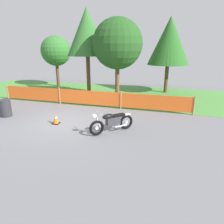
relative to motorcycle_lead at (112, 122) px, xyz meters
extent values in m
cube|color=slate|center=(-2.46, 0.63, -0.49)|extent=(24.00, 24.00, 0.02)
cube|color=#4C8C3D|center=(-2.46, 6.96, -0.47)|extent=(24.00, 7.13, 0.01)
cylinder|color=#997547|center=(-8.43, 3.39, 0.05)|extent=(0.08, 0.08, 1.05)
cylinder|color=#997547|center=(-4.45, 3.39, 0.05)|extent=(0.08, 0.08, 1.05)
cylinder|color=#997547|center=(-0.47, 3.39, 0.05)|extent=(0.08, 0.08, 1.05)
cylinder|color=#997547|center=(3.51, 3.39, 0.05)|extent=(0.08, 0.08, 1.05)
cube|color=orange|center=(-6.44, 3.39, 0.07)|extent=(3.90, 0.02, 0.85)
cube|color=orange|center=(-2.46, 3.39, 0.07)|extent=(3.90, 0.02, 0.85)
cube|color=orange|center=(1.52, 3.39, 0.07)|extent=(3.90, 0.02, 0.85)
cylinder|color=brown|center=(-7.70, 8.73, 0.63)|extent=(0.28, 0.28, 2.21)
sphere|color=#33702D|center=(-7.70, 8.73, 2.64)|extent=(2.57, 2.57, 2.57)
cylinder|color=brown|center=(-3.60, 6.16, 0.95)|extent=(0.28, 0.28, 2.86)
cone|color=#33702D|center=(-3.60, 6.16, 3.96)|extent=(2.85, 2.85, 3.16)
cylinder|color=brown|center=(-1.18, 5.27, 0.80)|extent=(0.28, 0.28, 2.54)
sphere|color=#23511E|center=(-1.18, 5.27, 3.18)|extent=(3.17, 3.17, 3.17)
cylinder|color=brown|center=(1.84, 8.76, 0.61)|extent=(0.28, 0.28, 2.17)
cone|color=#286023|center=(1.84, 8.76, 3.41)|extent=(3.09, 3.09, 3.44)
torus|color=black|center=(-0.49, -0.49, -0.15)|extent=(0.54, 0.54, 0.65)
cylinder|color=silver|center=(-0.49, -0.49, -0.15)|extent=(0.14, 0.14, 0.14)
torus|color=black|center=(0.51, 0.52, -0.15)|extent=(0.54, 0.54, 0.65)
cylinder|color=silver|center=(0.51, 0.52, -0.15)|extent=(0.14, 0.14, 0.14)
cube|color=#38383D|center=(0.04, 0.05, 0.03)|extent=(0.60, 0.61, 0.33)
ellipsoid|color=black|center=(-0.12, -0.12, 0.26)|extent=(0.55, 0.55, 0.22)
cube|color=black|center=(0.22, 0.23, 0.23)|extent=(0.56, 0.56, 0.10)
cube|color=silver|center=(0.51, 0.52, 0.21)|extent=(0.37, 0.37, 0.04)
cylinder|color=silver|center=(-0.45, -0.45, 0.14)|extent=(0.21, 0.21, 0.58)
sphere|color=white|center=(-0.57, -0.57, 0.38)|extent=(0.26, 0.26, 0.18)
cylinder|color=silver|center=(-0.42, -0.42, 0.49)|extent=(0.46, 0.45, 0.03)
cylinder|color=silver|center=(0.36, 0.16, -0.22)|extent=(0.45, 0.45, 0.07)
cube|color=black|center=(-2.83, 0.21, -0.46)|extent=(0.32, 0.32, 0.03)
cone|color=orange|center=(-2.83, 0.21, -0.20)|extent=(0.26, 0.26, 0.50)
cylinder|color=white|center=(-2.83, 0.21, -0.17)|extent=(0.15, 0.15, 0.06)
cylinder|color=#2D2D33|center=(-5.91, 0.43, -0.04)|extent=(0.58, 0.58, 0.88)
camera|label=1|loc=(2.29, -7.72, 3.03)|focal=32.72mm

